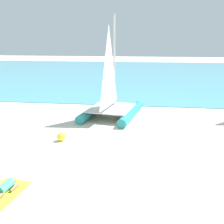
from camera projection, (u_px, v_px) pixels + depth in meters
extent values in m
plane|color=beige|center=(121.00, 111.00, 18.99)|extent=(120.00, 120.00, 0.00)
cube|color=#4C9EB7|center=(137.00, 73.00, 39.53)|extent=(120.00, 40.00, 0.05)
cylinder|color=teal|center=(94.00, 110.00, 18.04)|extent=(1.32, 4.85, 0.55)
cylinder|color=teal|center=(131.00, 113.00, 17.33)|extent=(1.32, 4.85, 0.55)
cube|color=silver|center=(111.00, 108.00, 17.39)|extent=(2.99, 3.45, 0.07)
cylinder|color=silver|center=(114.00, 62.00, 17.30)|extent=(0.11, 0.11, 5.74)
pyramid|color=white|center=(109.00, 66.00, 16.29)|extent=(0.47, 2.50, 4.82)
cube|color=yellow|center=(2.00, 194.00, 8.80)|extent=(1.33, 2.02, 0.01)
cylinder|color=#3FB28C|center=(6.00, 187.00, 8.94)|extent=(0.37, 0.65, 0.30)
sphere|color=#8C6647|center=(13.00, 181.00, 9.33)|extent=(0.22, 0.22, 0.22)
cylinder|color=#8C6647|center=(3.00, 186.00, 9.17)|extent=(0.15, 0.46, 0.10)
cylinder|color=#8C6647|center=(14.00, 188.00, 9.06)|extent=(0.15, 0.46, 0.10)
sphere|color=yellow|center=(61.00, 137.00, 13.35)|extent=(0.43, 0.43, 0.43)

